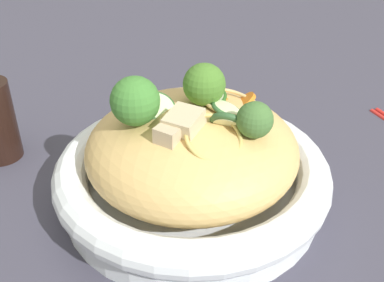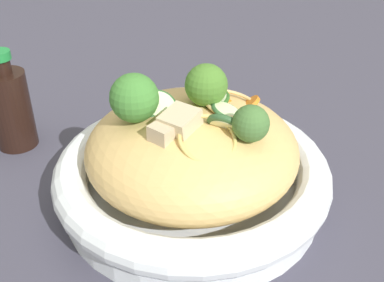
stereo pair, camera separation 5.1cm
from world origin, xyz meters
The scene contains 7 objects.
ground_plane centered at (0.00, 0.00, 0.00)m, with size 3.00×3.00×0.00m, color #3D3C4B.
serving_bowl centered at (0.00, 0.00, 0.03)m, with size 0.31×0.31×0.06m.
noodle_heap centered at (0.00, 0.00, 0.07)m, with size 0.23×0.23×0.11m.
broccoli_florets centered at (-0.01, -0.01, 0.14)m, with size 0.16×0.13×0.06m.
carrot_coins centered at (0.00, 0.05, 0.11)m, with size 0.08×0.05×0.03m.
zucchini_slices centered at (0.01, 0.01, 0.12)m, with size 0.12×0.09×0.03m.
chicken_chunks centered at (0.01, -0.04, 0.12)m, with size 0.04×0.05×0.03m.
Camera 1 is at (0.25, -0.36, 0.36)m, focal length 44.20 mm.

